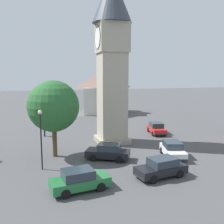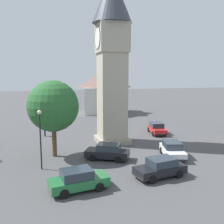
{
  "view_description": "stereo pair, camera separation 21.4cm",
  "coord_description": "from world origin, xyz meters",
  "px_view_note": "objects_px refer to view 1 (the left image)",
  "views": [
    {
      "loc": [
        28.03,
        -8.43,
        8.06
      ],
      "look_at": [
        0.0,
        0.0,
        3.63
      ],
      "focal_mm": 40.34,
      "sensor_mm": 36.0,
      "label": 1
    },
    {
      "loc": [
        28.09,
        -8.23,
        8.06
      ],
      "look_at": [
        0.0,
        0.0,
        3.63
      ],
      "focal_mm": 40.34,
      "sensor_mm": 36.0,
      "label": 2
    }
  ],
  "objects_px": {
    "building_terrace_right": "(103,91)",
    "clock_tower": "(112,45)",
    "car_silver_kerb": "(156,128)",
    "car_red_corner": "(108,152)",
    "tree": "(53,106)",
    "car_white_side": "(80,180)",
    "car_black_far": "(173,149)",
    "lamp_post": "(41,130)",
    "car_blue_kerb": "(161,167)",
    "pedestrian": "(44,129)"
  },
  "relations": [
    {
      "from": "car_silver_kerb",
      "to": "building_terrace_right",
      "type": "xyz_separation_m",
      "value": [
        -20.23,
        -2.16,
        3.71
      ]
    },
    {
      "from": "clock_tower",
      "to": "tree",
      "type": "xyz_separation_m",
      "value": [
        3.45,
        -6.92,
        -6.28
      ]
    },
    {
      "from": "car_blue_kerb",
      "to": "building_terrace_right",
      "type": "distance_m",
      "value": 34.0
    },
    {
      "from": "car_blue_kerb",
      "to": "pedestrian",
      "type": "xyz_separation_m",
      "value": [
        -16.19,
        -8.39,
        0.25
      ]
    },
    {
      "from": "car_white_side",
      "to": "car_red_corner",
      "type": "bearing_deg",
      "value": 146.86
    },
    {
      "from": "car_red_corner",
      "to": "lamp_post",
      "type": "bearing_deg",
      "value": -82.3
    },
    {
      "from": "tree",
      "to": "car_silver_kerb",
      "type": "bearing_deg",
      "value": 112.44
    },
    {
      "from": "car_silver_kerb",
      "to": "building_terrace_right",
      "type": "bearing_deg",
      "value": -173.91
    },
    {
      "from": "car_white_side",
      "to": "pedestrian",
      "type": "relative_size",
      "value": 2.56
    },
    {
      "from": "building_terrace_right",
      "to": "clock_tower",
      "type": "bearing_deg",
      "value": -12.16
    },
    {
      "from": "car_blue_kerb",
      "to": "building_terrace_right",
      "type": "xyz_separation_m",
      "value": [
        -33.54,
        4.1,
        3.71
      ]
    },
    {
      "from": "car_red_corner",
      "to": "building_terrace_right",
      "type": "relative_size",
      "value": 0.46
    },
    {
      "from": "building_terrace_right",
      "to": "car_silver_kerb",
      "type": "bearing_deg",
      "value": 6.09
    },
    {
      "from": "tree",
      "to": "lamp_post",
      "type": "xyz_separation_m",
      "value": [
        3.23,
        -1.31,
        -1.57
      ]
    },
    {
      "from": "car_black_far",
      "to": "tree",
      "type": "bearing_deg",
      "value": -107.68
    },
    {
      "from": "clock_tower",
      "to": "car_black_far",
      "type": "relative_size",
      "value": 4.37
    },
    {
      "from": "pedestrian",
      "to": "car_blue_kerb",
      "type": "bearing_deg",
      "value": 27.39
    },
    {
      "from": "clock_tower",
      "to": "pedestrian",
      "type": "bearing_deg",
      "value": -124.18
    },
    {
      "from": "car_silver_kerb",
      "to": "building_terrace_right",
      "type": "distance_m",
      "value": 20.68
    },
    {
      "from": "car_red_corner",
      "to": "car_black_far",
      "type": "xyz_separation_m",
      "value": [
        1.1,
        6.26,
        0.0
      ]
    },
    {
      "from": "car_blue_kerb",
      "to": "car_black_far",
      "type": "height_order",
      "value": "same"
    },
    {
      "from": "tree",
      "to": "car_red_corner",
      "type": "bearing_deg",
      "value": 63.2
    },
    {
      "from": "tree",
      "to": "building_terrace_right",
      "type": "xyz_separation_m",
      "value": [
        -25.98,
        11.78,
        -0.51
      ]
    },
    {
      "from": "car_black_far",
      "to": "lamp_post",
      "type": "xyz_separation_m",
      "value": [
        -0.28,
        -12.34,
        2.65
      ]
    },
    {
      "from": "car_blue_kerb",
      "to": "lamp_post",
      "type": "bearing_deg",
      "value": -115.72
    },
    {
      "from": "car_silver_kerb",
      "to": "car_red_corner",
      "type": "height_order",
      "value": "same"
    },
    {
      "from": "car_silver_kerb",
      "to": "tree",
      "type": "height_order",
      "value": "tree"
    },
    {
      "from": "clock_tower",
      "to": "building_terrace_right",
      "type": "relative_size",
      "value": 1.99
    },
    {
      "from": "car_white_side",
      "to": "car_black_far",
      "type": "relative_size",
      "value": 0.98
    },
    {
      "from": "clock_tower",
      "to": "car_silver_kerb",
      "type": "relative_size",
      "value": 4.42
    },
    {
      "from": "car_red_corner",
      "to": "tree",
      "type": "xyz_separation_m",
      "value": [
        -2.41,
        -4.78,
        4.22
      ]
    },
    {
      "from": "clock_tower",
      "to": "car_silver_kerb",
      "type": "distance_m",
      "value": 12.84
    },
    {
      "from": "building_terrace_right",
      "to": "lamp_post",
      "type": "relative_size",
      "value": 1.9
    },
    {
      "from": "pedestrian",
      "to": "tree",
      "type": "bearing_deg",
      "value": 4.75
    },
    {
      "from": "car_silver_kerb",
      "to": "car_white_side",
      "type": "distance_m",
      "value": 18.84
    },
    {
      "from": "clock_tower",
      "to": "tree",
      "type": "bearing_deg",
      "value": -63.53
    },
    {
      "from": "tree",
      "to": "clock_tower",
      "type": "bearing_deg",
      "value": 116.47
    },
    {
      "from": "car_white_side",
      "to": "pedestrian",
      "type": "bearing_deg",
      "value": -173.76
    },
    {
      "from": "lamp_post",
      "to": "car_white_side",
      "type": "bearing_deg",
      "value": 26.67
    },
    {
      "from": "car_blue_kerb",
      "to": "car_white_side",
      "type": "xyz_separation_m",
      "value": [
        0.48,
        -6.57,
        0.0
      ]
    },
    {
      "from": "car_black_far",
      "to": "lamp_post",
      "type": "bearing_deg",
      "value": -91.31
    },
    {
      "from": "car_blue_kerb",
      "to": "building_terrace_right",
      "type": "height_order",
      "value": "building_terrace_right"
    },
    {
      "from": "car_silver_kerb",
      "to": "car_white_side",
      "type": "bearing_deg",
      "value": -42.94
    },
    {
      "from": "car_white_side",
      "to": "lamp_post",
      "type": "height_order",
      "value": "lamp_post"
    },
    {
      "from": "car_silver_kerb",
      "to": "lamp_post",
      "type": "xyz_separation_m",
      "value": [
        8.99,
        -15.24,
        2.65
      ]
    },
    {
      "from": "car_red_corner",
      "to": "car_white_side",
      "type": "relative_size",
      "value": 1.03
    },
    {
      "from": "car_silver_kerb",
      "to": "pedestrian",
      "type": "xyz_separation_m",
      "value": [
        -2.88,
        -14.65,
        0.25
      ]
    },
    {
      "from": "car_blue_kerb",
      "to": "car_white_side",
      "type": "bearing_deg",
      "value": -85.86
    },
    {
      "from": "car_black_far",
      "to": "pedestrian",
      "type": "height_order",
      "value": "pedestrian"
    },
    {
      "from": "car_red_corner",
      "to": "lamp_post",
      "type": "xyz_separation_m",
      "value": [
        0.82,
        -6.08,
        2.65
      ]
    }
  ]
}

